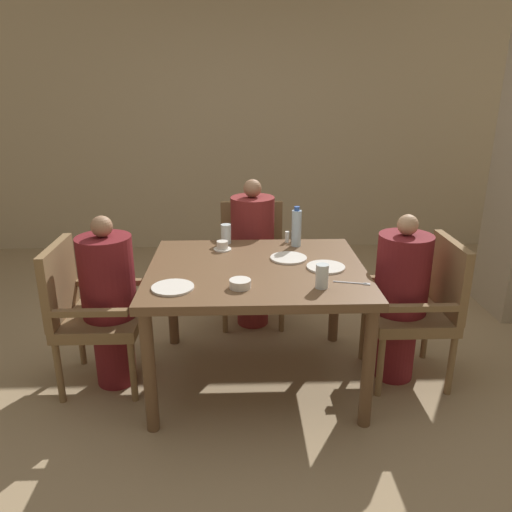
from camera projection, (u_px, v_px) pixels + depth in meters
ground_plane at (256, 377)px, 3.18m from camera, size 16.00×16.00×0.00m
wall_back at (247, 120)px, 5.30m from camera, size 8.00×0.06×2.80m
dining_table at (256, 281)px, 2.96m from camera, size 1.27×1.08×0.75m
chair_left_side at (87, 309)px, 2.99m from camera, size 0.49×0.49×0.90m
diner_in_left_chair at (109, 301)px, 2.97m from camera, size 0.32×0.32×1.07m
chair_far_side at (252, 256)px, 3.88m from camera, size 0.49×0.49×0.90m
diner_in_far_chair at (253, 252)px, 3.73m from camera, size 0.32×0.32×1.13m
chair_right_side at (422, 304)px, 3.05m from camera, size 0.49×0.49×0.90m
diner_in_right_chair at (400, 297)px, 3.03m from camera, size 0.32×0.32×1.06m
plate_main_left at (173, 287)px, 2.63m from camera, size 0.23×0.23×0.01m
plate_main_right at (326, 267)px, 2.92m from camera, size 0.23×0.23×0.01m
plate_dessert_center at (289, 258)px, 3.07m from camera, size 0.23×0.23×0.01m
teacup_with_saucer at (222, 246)px, 3.23m from camera, size 0.12×0.12×0.06m
bowl_small at (240, 284)px, 2.63m from camera, size 0.12×0.12×0.05m
water_bottle at (296, 228)px, 3.28m from camera, size 0.06×0.06×0.27m
glass_tall_near at (322, 276)px, 2.62m from camera, size 0.07×0.07×0.13m
glass_tall_mid at (226, 234)px, 3.35m from camera, size 0.07×0.07×0.13m
salt_shaker at (287, 237)px, 3.38m from camera, size 0.03×0.03×0.07m
pepper_shaker at (293, 237)px, 3.38m from camera, size 0.03×0.03×0.07m
fork_beside_plate at (356, 283)px, 2.69m from camera, size 0.20×0.06×0.00m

